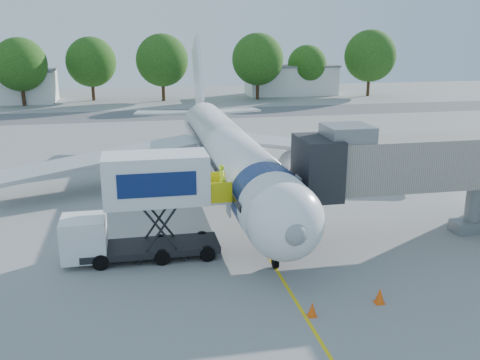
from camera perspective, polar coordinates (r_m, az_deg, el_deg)
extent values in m
plane|color=gray|center=(35.66, -0.17, -2.98)|extent=(160.00, 160.00, 0.00)
cube|color=yellow|center=(35.66, -0.17, -2.97)|extent=(0.15, 70.00, 0.01)
cube|color=#59595B|center=(76.29, -6.32, 7.00)|extent=(120.00, 10.00, 0.01)
cylinder|color=white|center=(37.68, -1.06, 2.78)|extent=(3.70, 28.00, 3.70)
sphere|color=white|center=(24.57, 4.80, -4.40)|extent=(3.70, 3.70, 3.70)
sphere|color=gray|center=(23.19, 5.85, -5.69)|extent=(1.10, 1.10, 1.10)
cone|color=white|center=(54.20, -4.29, 6.72)|extent=(3.70, 6.00, 3.70)
cube|color=white|center=(54.70, -4.51, 11.23)|extent=(0.35, 7.26, 8.29)
cube|color=#B5B7BA|center=(43.54, 9.86, 3.37)|extent=(16.17, 9.32, 1.42)
cube|color=#B5B7BA|center=(40.76, -14.51, 2.26)|extent=(16.17, 9.32, 1.42)
cylinder|color=#999BA0|center=(40.79, 6.20, 1.24)|extent=(2.10, 3.60, 2.10)
cylinder|color=#999BA0|center=(39.00, -9.42, 0.44)|extent=(2.10, 3.60, 2.10)
cube|color=black|center=(24.15, 5.02, -3.64)|extent=(2.60, 1.39, 0.81)
cylinder|color=navy|center=(27.31, 3.07, -2.29)|extent=(3.73, 2.00, 3.73)
cylinder|color=silver|center=(26.75, 3.80, -7.85)|extent=(0.16, 0.16, 1.50)
cylinder|color=black|center=(26.92, 3.78, -8.69)|extent=(0.25, 0.64, 0.64)
cylinder|color=black|center=(41.67, 1.74, 0.42)|extent=(0.35, 0.90, 0.90)
cylinder|color=black|center=(40.84, -5.38, 0.05)|extent=(0.35, 0.90, 0.90)
cube|color=#A79C8E|center=(31.20, 18.88, 1.84)|extent=(13.60, 2.60, 2.80)
cube|color=black|center=(28.66, 8.24, 1.35)|extent=(2.00, 3.20, 3.20)
cube|color=slate|center=(28.85, 11.39, 4.96)|extent=(2.40, 2.40, 0.80)
cylinder|color=slate|center=(33.82, 23.60, -2.72)|extent=(0.90, 0.90, 3.00)
cube|color=slate|center=(34.17, 23.39, -4.55)|extent=(2.20, 1.20, 0.70)
cylinder|color=black|center=(33.68, 22.12, -4.70)|extent=(0.30, 0.70, 0.70)
cube|color=black|center=(28.32, -9.46, -7.10)|extent=(7.00, 2.30, 0.35)
cube|color=white|center=(28.16, -16.29, -5.92)|extent=(2.20, 2.20, 2.10)
cube|color=black|center=(28.00, -16.36, -5.07)|extent=(1.90, 2.10, 0.70)
cube|color=white|center=(27.13, -8.96, 0.17)|extent=(5.20, 2.40, 2.50)
cube|color=navy|center=(25.96, -8.84, -0.54)|extent=(3.80, 0.04, 1.20)
cube|color=silver|center=(27.75, -2.35, -1.87)|extent=(1.10, 2.20, 0.10)
cube|color=yellow|center=(26.60, -2.01, -1.41)|extent=(1.10, 0.06, 1.10)
cube|color=yellow|center=(28.59, -2.69, -0.20)|extent=(1.10, 0.06, 1.10)
cylinder|color=black|center=(27.61, -3.49, -7.86)|extent=(0.80, 0.25, 0.80)
cylinder|color=black|center=(29.53, -4.06, -6.26)|extent=(0.80, 0.25, 0.80)
cylinder|color=black|center=(27.48, -14.63, -8.49)|extent=(0.80, 0.25, 0.80)
cylinder|color=black|center=(29.41, -14.43, -6.83)|extent=(0.80, 0.25, 0.80)
imported|color=#B1DC17|center=(27.53, -1.90, -0.06)|extent=(0.48, 0.66, 1.70)
cube|color=white|center=(22.40, 11.70, -13.06)|extent=(4.14, 2.68, 1.53)
cube|color=navy|center=(22.17, 11.77, -11.95)|extent=(2.51, 2.25, 0.38)
cylinder|color=black|center=(21.68, 7.94, -15.08)|extent=(0.81, 0.42, 0.77)
cylinder|color=black|center=(23.00, 7.41, -13.14)|extent=(0.81, 0.42, 0.77)
cylinder|color=black|center=(22.30, 16.03, -14.65)|extent=(0.81, 0.42, 0.77)
cylinder|color=black|center=(23.58, 15.01, -12.80)|extent=(0.81, 0.42, 0.77)
cone|color=#FF550D|center=(24.40, 14.68, -11.83)|extent=(0.45, 0.45, 0.71)
cube|color=#FF550D|center=(24.55, 14.62, -12.53)|extent=(0.41, 0.41, 0.04)
cone|color=#FF550D|center=(22.89, 7.71, -13.50)|extent=(0.39, 0.39, 0.62)
cube|color=#FF550D|center=(23.03, 7.69, -14.14)|extent=(0.36, 0.36, 0.04)
cube|color=silver|center=(99.73, 5.45, 10.50)|extent=(16.00, 7.00, 5.00)
cube|color=slate|center=(99.53, 5.49, 12.02)|extent=(16.40, 7.40, 0.30)
cylinder|color=#382314|center=(90.83, -22.12, 8.51)|extent=(0.56, 0.56, 3.68)
sphere|color=#1A4412|center=(90.46, -22.42, 11.33)|extent=(8.18, 8.18, 8.18)
cylinder|color=#382314|center=(94.00, -15.40, 9.30)|extent=(0.56, 0.56, 3.69)
sphere|color=#1A4412|center=(93.65, -15.61, 12.04)|extent=(8.19, 8.19, 8.19)
cylinder|color=#382314|center=(91.24, -8.18, 9.57)|extent=(0.56, 0.56, 3.86)
sphere|color=#1A4412|center=(90.87, -8.30, 12.53)|extent=(8.58, 8.58, 8.58)
cylinder|color=#382314|center=(92.23, 1.88, 9.80)|extent=(0.56, 0.56, 3.90)
sphere|color=#1A4412|center=(91.86, 1.90, 12.76)|extent=(8.66, 8.66, 8.66)
cylinder|color=#382314|center=(99.40, 7.09, 9.90)|extent=(0.56, 0.56, 3.15)
sphere|color=#1A4412|center=(99.09, 7.16, 12.11)|extent=(7.00, 7.00, 7.00)
cylinder|color=#382314|center=(99.93, 13.52, 9.89)|extent=(0.56, 0.56, 4.09)
sphere|color=#1A4412|center=(99.59, 13.71, 12.75)|extent=(9.08, 9.08, 9.08)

